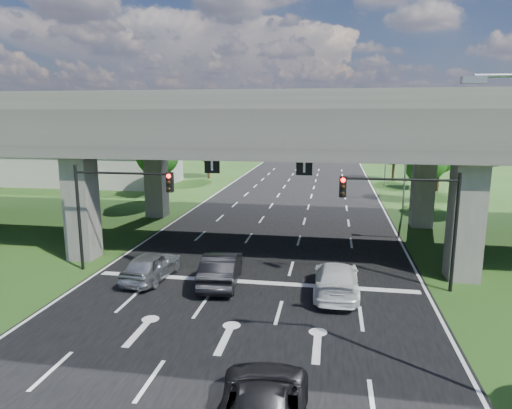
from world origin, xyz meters
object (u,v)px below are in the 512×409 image
(streetlight_far, at_px, (402,147))
(car_dark, at_px, (221,269))
(signal_right, at_px, (411,208))
(car_silver, at_px, (152,266))
(streetlight_beyond, at_px, (384,138))
(car_white, at_px, (336,279))
(signal_left, at_px, (113,199))

(streetlight_far, distance_m, car_dark, 24.54)
(signal_right, relative_size, car_silver, 1.34)
(streetlight_beyond, bearing_deg, car_silver, -112.73)
(car_white, bearing_deg, signal_left, -6.26)
(streetlight_beyond, height_order, car_silver, streetlight_beyond)
(streetlight_far, distance_m, car_white, 22.71)
(signal_left, bearing_deg, car_silver, -21.25)
(car_silver, bearing_deg, signal_right, -171.45)
(signal_left, relative_size, streetlight_beyond, 0.60)
(car_white, bearing_deg, streetlight_far, -105.16)
(streetlight_beyond, bearing_deg, signal_right, -93.61)
(signal_right, distance_m, car_dark, 10.02)
(streetlight_far, height_order, car_silver, streetlight_far)
(signal_left, relative_size, car_dark, 1.19)
(car_dark, bearing_deg, car_silver, -5.78)
(car_dark, bearing_deg, signal_right, 179.94)
(streetlight_far, relative_size, car_silver, 2.24)
(signal_right, xyz_separation_m, streetlight_beyond, (2.27, 36.06, 1.66))
(streetlight_far, bearing_deg, car_silver, -126.43)
(signal_left, distance_m, car_dark, 7.14)
(signal_right, xyz_separation_m, signal_left, (-15.65, 0.00, 0.00))
(signal_right, height_order, streetlight_beyond, streetlight_beyond)
(signal_left, xyz_separation_m, car_white, (12.15, -1.32, -3.39))
(streetlight_beyond, relative_size, car_white, 1.89)
(car_dark, relative_size, car_white, 0.96)
(streetlight_beyond, relative_size, car_dark, 1.98)
(streetlight_far, bearing_deg, signal_right, -96.47)
(signal_left, height_order, car_white, signal_left)
(streetlight_beyond, distance_m, car_white, 38.16)
(streetlight_beyond, bearing_deg, streetlight_far, -90.00)
(car_silver, height_order, car_dark, car_dark)
(streetlight_far, height_order, streetlight_beyond, same)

